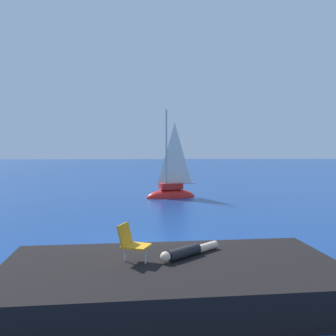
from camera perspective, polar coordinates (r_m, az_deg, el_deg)
ground_plane at (r=11.44m, az=-3.21°, el=-12.75°), size 160.00×160.00×0.00m
shore_ledge at (r=7.98m, az=0.64°, el=-17.17°), size 7.25×4.03×0.76m
boulder_seaward at (r=9.81m, az=-15.61°, el=-15.65°), size 1.94×1.66×1.30m
boulder_inland at (r=10.25m, az=2.62°, el=-14.68°), size 1.57×1.84×1.14m
sailboat_near at (r=22.79m, az=0.48°, el=-3.80°), size 3.30×1.89×5.95m
person_sunbather at (r=8.29m, az=3.06°, el=-12.79°), size 1.40×1.28×0.25m
beach_chair at (r=7.86m, az=-5.74°, el=-11.23°), size 0.73×0.66×0.80m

